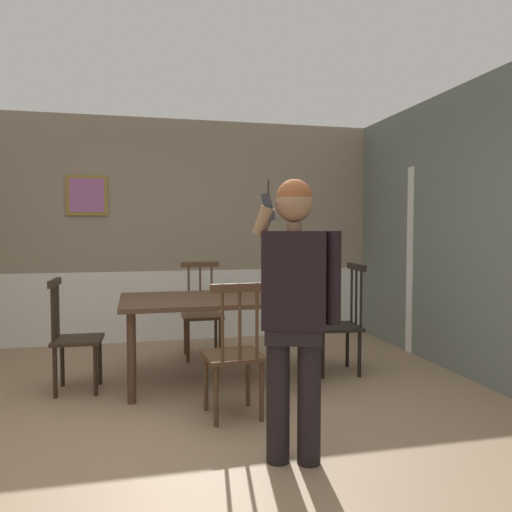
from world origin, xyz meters
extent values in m
plane|color=#9E7F60|center=(0.00, 0.00, 0.00)|extent=(6.46, 6.46, 0.00)
cube|color=gray|center=(0.00, 2.94, 1.83)|extent=(5.41, 0.12, 1.89)
cube|color=white|center=(0.00, 2.95, 0.44)|extent=(5.41, 0.14, 0.88)
cube|color=white|center=(0.00, 2.92, 0.88)|extent=(5.41, 0.05, 0.06)
cube|color=olive|center=(-0.94, 2.86, 1.81)|extent=(0.47, 0.03, 0.48)
cube|color=#AA60A5|center=(-0.94, 2.85, 1.81)|extent=(0.39, 0.01, 0.40)
cube|color=white|center=(2.67, 1.65, 1.05)|extent=(0.06, 0.12, 2.10)
cube|color=#4C3323|center=(0.33, 1.07, 0.76)|extent=(1.69, 1.07, 0.04)
cylinder|color=#4C3323|center=(-0.41, 0.63, 0.37)|extent=(0.07, 0.07, 0.74)
cylinder|color=#4C3323|center=(1.07, 0.64, 0.37)|extent=(0.07, 0.07, 0.74)
cylinder|color=#4C3323|center=(-0.41, 1.50, 0.37)|extent=(0.07, 0.07, 0.74)
cylinder|color=#4C3323|center=(1.07, 1.50, 0.37)|extent=(0.07, 0.07, 0.74)
cube|color=#2D2319|center=(-0.86, 1.06, 0.45)|extent=(0.42, 0.42, 0.03)
cube|color=#2D2319|center=(-1.04, 1.07, 0.94)|extent=(0.05, 0.40, 0.06)
cylinder|color=#2D2319|center=(-1.04, 1.19, 0.72)|extent=(0.02, 0.02, 0.51)
cylinder|color=#2D2319|center=(-1.04, 1.07, 0.72)|extent=(0.02, 0.02, 0.51)
cylinder|color=#2D2319|center=(-1.05, 0.95, 0.72)|extent=(0.02, 0.02, 0.51)
cylinder|color=#2D2319|center=(-0.70, 1.22, 0.22)|extent=(0.04, 0.04, 0.43)
cylinder|color=#2D2319|center=(-0.71, 0.90, 0.22)|extent=(0.04, 0.04, 0.43)
cylinder|color=#2D2319|center=(-1.02, 1.23, 0.22)|extent=(0.04, 0.04, 0.43)
cylinder|color=#2D2319|center=(-1.03, 0.91, 0.22)|extent=(0.04, 0.04, 0.43)
cube|color=black|center=(1.52, 1.08, 0.45)|extent=(0.49, 0.49, 0.03)
cube|color=black|center=(1.72, 1.06, 1.03)|extent=(0.08, 0.45, 0.06)
cylinder|color=black|center=(1.71, 0.92, 0.76)|extent=(0.02, 0.02, 0.60)
cylinder|color=black|center=(1.72, 1.06, 0.76)|extent=(0.02, 0.02, 0.60)
cylinder|color=black|center=(1.73, 1.19, 0.76)|extent=(0.02, 0.02, 0.60)
cylinder|color=black|center=(1.32, 0.91, 0.22)|extent=(0.04, 0.04, 0.44)
cylinder|color=black|center=(1.36, 1.27, 0.22)|extent=(0.04, 0.04, 0.44)
cylinder|color=black|center=(1.68, 0.88, 0.22)|extent=(0.04, 0.04, 0.44)
cylinder|color=black|center=(1.71, 1.24, 0.22)|extent=(0.04, 0.04, 0.44)
cube|color=#513823|center=(0.33, 0.19, 0.45)|extent=(0.46, 0.46, 0.03)
cube|color=#513823|center=(0.35, 0.00, 0.99)|extent=(0.42, 0.07, 0.06)
cylinder|color=#513823|center=(0.22, -0.01, 0.74)|extent=(0.02, 0.02, 0.55)
cylinder|color=#513823|center=(0.35, 0.00, 0.74)|extent=(0.02, 0.02, 0.55)
cylinder|color=#513823|center=(0.48, 0.01, 0.74)|extent=(0.02, 0.02, 0.55)
cylinder|color=#513823|center=(0.15, 0.34, 0.22)|extent=(0.04, 0.04, 0.44)
cylinder|color=#513823|center=(0.49, 0.37, 0.22)|extent=(0.04, 0.04, 0.44)
cylinder|color=#513823|center=(0.18, 0.01, 0.22)|extent=(0.04, 0.04, 0.44)
cylinder|color=#513823|center=(0.52, 0.03, 0.22)|extent=(0.04, 0.04, 0.44)
cube|color=#513823|center=(0.32, 1.95, 0.46)|extent=(0.43, 0.43, 0.03)
cube|color=#513823|center=(0.33, 2.15, 1.01)|extent=(0.43, 0.04, 0.06)
cylinder|color=#513823|center=(0.45, 2.14, 0.75)|extent=(0.02, 0.02, 0.57)
cylinder|color=#513823|center=(0.33, 2.15, 0.75)|extent=(0.02, 0.02, 0.57)
cylinder|color=#513823|center=(0.20, 2.15, 0.75)|extent=(0.02, 0.02, 0.57)
cylinder|color=#513823|center=(0.49, 1.78, 0.22)|extent=(0.04, 0.04, 0.44)
cylinder|color=#513823|center=(0.15, 1.78, 0.22)|extent=(0.04, 0.04, 0.44)
cylinder|color=#513823|center=(0.50, 2.12, 0.22)|extent=(0.04, 0.04, 0.44)
cylinder|color=#513823|center=(0.15, 2.12, 0.22)|extent=(0.04, 0.04, 0.44)
cylinder|color=black|center=(0.63, -0.66, 0.41)|extent=(0.14, 0.14, 0.81)
cylinder|color=black|center=(0.46, -0.60, 0.41)|extent=(0.14, 0.14, 0.81)
cube|color=black|center=(0.55, -0.63, 0.78)|extent=(0.37, 0.28, 0.12)
cube|color=black|center=(0.55, -0.63, 1.10)|extent=(0.42, 0.31, 0.57)
cylinder|color=black|center=(0.76, -0.71, 1.11)|extent=(0.09, 0.09, 0.55)
cylinder|color=#936B4C|center=(0.37, -0.59, 1.44)|extent=(0.15, 0.16, 0.19)
cylinder|color=#936B4C|center=(0.55, -0.63, 1.41)|extent=(0.09, 0.09, 0.05)
sphere|color=#936B4C|center=(0.55, -0.63, 1.55)|extent=(0.22, 0.22, 0.22)
sphere|color=brown|center=(0.55, -0.63, 1.58)|extent=(0.21, 0.21, 0.21)
cube|color=#2D2D33|center=(0.40, -0.61, 1.52)|extent=(0.09, 0.06, 0.17)
cylinder|color=black|center=(0.40, -0.61, 1.64)|extent=(0.01, 0.01, 0.08)
camera|label=1|loc=(-0.34, -3.42, 1.39)|focal=34.91mm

